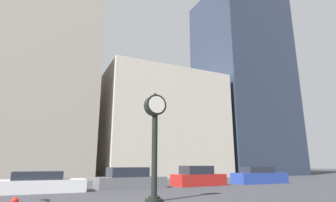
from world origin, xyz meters
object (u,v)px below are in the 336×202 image
(street_clock, at_px, (155,131))
(car_blue, at_px, (259,176))
(car_red, at_px, (198,177))
(car_white, at_px, (41,183))
(car_grey, at_px, (130,179))

(street_clock, relative_size, car_blue, 1.00)
(car_red, distance_m, car_blue, 6.00)
(car_red, bearing_deg, car_white, 179.83)
(car_grey, relative_size, car_blue, 0.98)
(car_red, xyz_separation_m, car_blue, (5.99, -0.13, -0.03))
(car_white, bearing_deg, car_blue, 3.30)
(street_clock, distance_m, car_blue, 14.24)
(car_white, relative_size, car_red, 1.19)
(street_clock, xyz_separation_m, car_blue, (12.39, 6.58, -2.45))
(car_white, relative_size, car_grey, 1.02)
(street_clock, xyz_separation_m, car_red, (6.40, 6.71, -2.42))
(car_red, relative_size, car_blue, 0.84)
(car_white, height_order, car_red, car_red)
(car_white, distance_m, car_grey, 5.48)
(car_red, bearing_deg, car_blue, -3.54)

